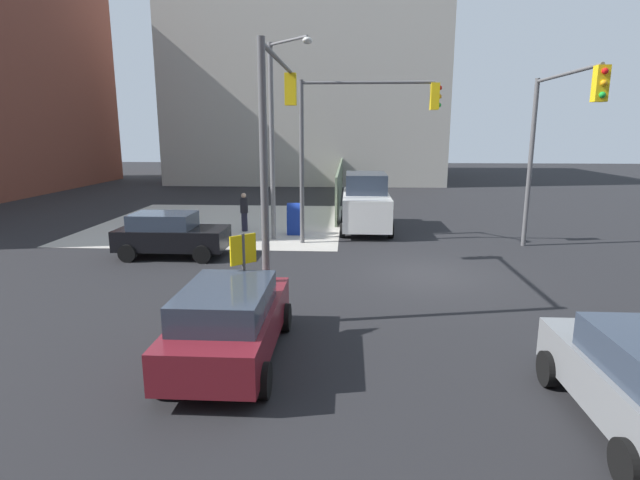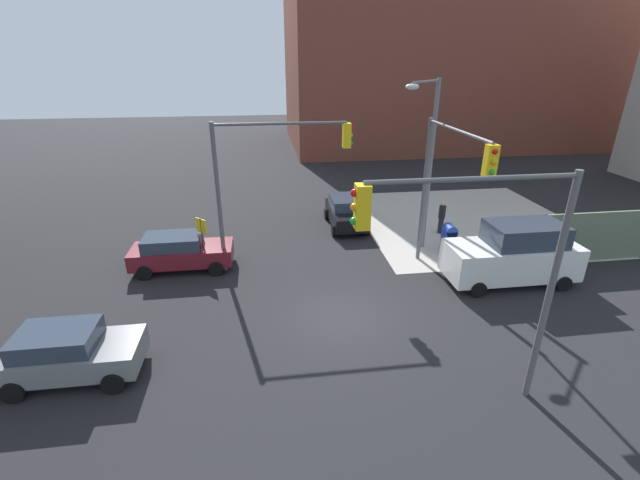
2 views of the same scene
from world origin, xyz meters
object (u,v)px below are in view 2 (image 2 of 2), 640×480
Objects in this scene: traffic_signal_ne_corner at (447,174)px; pedestrian_crossing at (442,217)px; smokestack at (558,56)px; hatchback_black at (346,212)px; hatchback_maroon at (180,251)px; mailbox_blue at (449,237)px; coupe_gray at (69,353)px; street_lamp_corner at (428,155)px; van_white_delivery at (514,254)px; traffic_signal_se_corner at (482,251)px; traffic_signal_nw_corner at (270,167)px.

traffic_signal_ne_corner is 3.65× the size of pedestrian_crossing.
traffic_signal_ne_corner is (-22.94, -27.61, -4.30)m from smokestack.
smokestack is at bearing 39.27° from hatchback_black.
pedestrian_crossing is at bearing -19.29° from hatchback_black.
smokestack is at bearing 36.50° from hatchback_maroon.
coupe_gray reaches higher than mailbox_blue.
hatchback_maroon is (-8.35, -4.20, 0.00)m from hatchback_black.
coupe_gray is 2.18× the size of pedestrian_crossing.
street_lamp_corner is 1.81× the size of hatchback_maroon.
hatchback_maroon is (-10.95, 2.53, -3.79)m from traffic_signal_ne_corner.
van_white_delivery is (16.13, 3.76, 0.44)m from coupe_gray.
traffic_signal_ne_corner reaches higher than pedestrian_crossing.
traffic_signal_se_corner is at bearing -103.78° from street_lamp_corner.
van_white_delivery is at bearing -52.06° from hatchback_black.
traffic_signal_nw_corner is 3.65× the size of pedestrian_crossing.
hatchback_black and coupe_gray have the same top height.
hatchback_black is 0.73× the size of van_white_delivery.
hatchback_black is at bearing 46.73° from coupe_gray.
traffic_signal_nw_corner reaches higher than mailbox_blue.
traffic_signal_se_corner is at bearing -129.20° from van_white_delivery.
traffic_signal_nw_corner is at bearing -171.74° from street_lamp_corner.
van_white_delivery is (1.40, -3.20, 0.52)m from mailbox_blue.
mailbox_blue is at bearing 56.91° from traffic_signal_ne_corner.
van_white_delivery reaches higher than coupe_gray.
mailbox_blue is 0.80× the size of pedestrian_crossing.
smokestack is 4.05× the size of hatchback_maroon.
street_lamp_corner is 2.03× the size of hatchback_black.
smokestack is 42.81m from traffic_signal_se_corner.
traffic_signal_se_corner is 10.35m from street_lamp_corner.
traffic_signal_nw_corner is 9.76m from coupe_gray.
smokestack reaches higher than coupe_gray.
mailbox_blue is 0.32× the size of hatchback_maroon.
smokestack is 3.31× the size of van_white_delivery.
traffic_signal_se_corner is 3.65× the size of pedestrian_crossing.
smokestack is 39.40m from traffic_signal_nw_corner.
traffic_signal_se_corner is 11.90m from coupe_gray.
traffic_signal_se_corner is 1.47× the size of hatchback_maroon.
mailbox_blue is at bearing 68.54° from traffic_signal_se_corner.
traffic_signal_ne_corner is at bearing 73.56° from traffic_signal_se_corner.
smokestack reaches higher than street_lamp_corner.
street_lamp_corner is at bearing 76.22° from traffic_signal_se_corner.
coupe_gray is at bearing -150.84° from street_lamp_corner.
smokestack is 2.75× the size of traffic_signal_ne_corner.
pedestrian_crossing is (9.08, 2.90, -3.72)m from traffic_signal_nw_corner.
traffic_signal_ne_corner is at bearing -13.00° from hatchback_maroon.
traffic_signal_se_corner reaches higher than van_white_delivery.
hatchback_maroon is (-12.65, -0.08, 0.08)m from mailbox_blue.
mailbox_blue is (-21.24, -25.00, -8.17)m from smokestack.
hatchback_maroon is at bearing -176.83° from street_lamp_corner.
street_lamp_corner is 1.48× the size of van_white_delivery.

